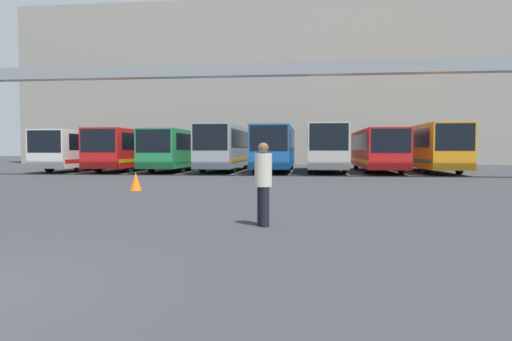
# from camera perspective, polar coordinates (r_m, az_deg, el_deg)

# --- Properties ---
(building_backdrop) EXTENTS (57.19, 12.00, 17.84)m
(building_backdrop) POSITION_cam_1_polar(r_m,az_deg,el_deg) (55.78, 2.07, 10.18)
(building_backdrop) COLOR gray
(building_backdrop) RESTS_ON ground
(overhead_gantry) EXTENTS (36.70, 0.80, 6.45)m
(overhead_gantry) POSITION_cam_1_polar(r_m,az_deg,el_deg) (26.42, -2.91, 11.24)
(overhead_gantry) COLOR gray
(overhead_gantry) RESTS_ON ground
(bus_slot_0) EXTENTS (2.57, 11.15, 2.96)m
(bus_slot_0) POSITION_cam_1_polar(r_m,az_deg,el_deg) (37.76, -20.57, 2.64)
(bus_slot_0) COLOR silver
(bus_slot_0) RESTS_ON ground
(bus_slot_1) EXTENTS (2.60, 10.84, 3.04)m
(bus_slot_1) POSITION_cam_1_polar(r_m,az_deg,el_deg) (36.09, -15.45, 2.78)
(bus_slot_1) COLOR red
(bus_slot_1) RESTS_ON ground
(bus_slot_2) EXTENTS (2.51, 12.40, 2.99)m
(bus_slot_2) POSITION_cam_1_polar(r_m,az_deg,el_deg) (35.64, -9.47, 2.81)
(bus_slot_2) COLOR #268C4C
(bus_slot_2) RESTS_ON ground
(bus_slot_3) EXTENTS (2.48, 11.21, 3.30)m
(bus_slot_3) POSITION_cam_1_polar(r_m,az_deg,el_deg) (34.22, -3.79, 3.13)
(bus_slot_3) COLOR #999EA5
(bus_slot_3) RESTS_ON ground
(bus_slot_4) EXTENTS (2.59, 11.35, 3.21)m
(bus_slot_4) POSITION_cam_1_polar(r_m,az_deg,el_deg) (33.83, 2.40, 3.05)
(bus_slot_4) COLOR #1959A5
(bus_slot_4) RESTS_ON ground
(bus_slot_5) EXTENTS (2.60, 10.84, 3.30)m
(bus_slot_5) POSITION_cam_1_polar(r_m,az_deg,el_deg) (33.52, 8.67, 3.12)
(bus_slot_5) COLOR beige
(bus_slot_5) RESTS_ON ground
(bus_slot_6) EXTENTS (2.60, 11.28, 2.96)m
(bus_slot_6) POSITION_cam_1_polar(r_m,az_deg,el_deg) (34.07, 14.87, 2.73)
(bus_slot_6) COLOR red
(bus_slot_6) RESTS_ON ground
(bus_slot_7) EXTENTS (2.50, 11.61, 3.26)m
(bus_slot_7) POSITION_cam_1_polar(r_m,az_deg,el_deg) (34.96, 20.82, 2.92)
(bus_slot_7) COLOR orange
(bus_slot_7) RESTS_ON ground
(pedestrian_far_center) EXTENTS (0.36, 0.36, 1.75)m
(pedestrian_far_center) POSITION_cam_1_polar(r_m,az_deg,el_deg) (9.54, 0.91, -1.43)
(pedestrian_far_center) COLOR black
(pedestrian_far_center) RESTS_ON ground
(traffic_cone) EXTENTS (0.47, 0.47, 0.71)m
(traffic_cone) POSITION_cam_1_polar(r_m,az_deg,el_deg) (18.47, -14.80, -1.34)
(traffic_cone) COLOR orange
(traffic_cone) RESTS_ON ground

